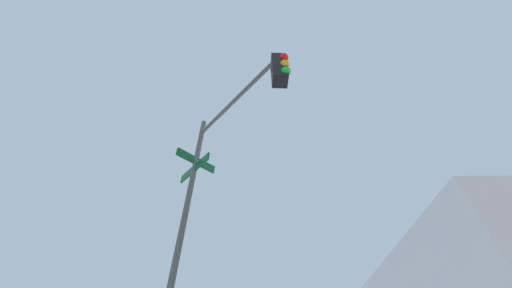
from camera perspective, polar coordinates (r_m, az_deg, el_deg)
The scene contains 1 object.
traffic_signal_near at distance 5.29m, azimuth -6.31°, elevation -1.51°, with size 2.73×2.32×6.38m.
Camera 1 is at (-2.71, -6.12, 0.92)m, focal length 19.29 mm.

